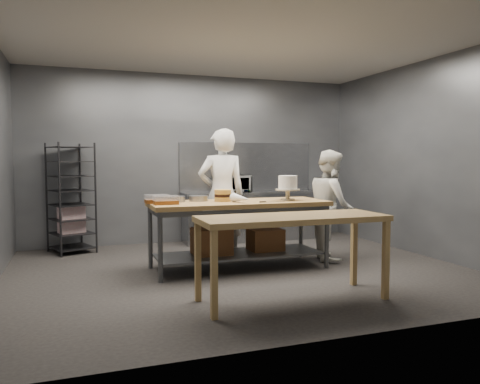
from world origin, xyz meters
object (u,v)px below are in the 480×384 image
object	(u,v)px
speed_rack	(71,199)
microwave	(235,184)
near_counter	(293,224)
chef_behind	(222,194)
chef_right	(331,205)
frosted_cake_stand	(288,184)
layer_cake	(223,195)
work_table	(237,227)

from	to	relation	value
speed_rack	microwave	bearing A→B (deg)	1.64
near_counter	chef_behind	xyz separation A→B (m)	(-0.09, 2.20, 0.16)
chef_behind	microwave	size ratio (longest dim) A/B	3.57
near_counter	chef_behind	distance (m)	2.21
chef_right	speed_rack	bearing A→B (deg)	81.62
frosted_cake_stand	layer_cake	distance (m)	0.92
microwave	chef_right	bearing A→B (deg)	-65.48
chef_behind	layer_cake	bearing A→B (deg)	77.58
work_table	chef_right	world-z (taller)	chef_right
near_counter	microwave	size ratio (longest dim) A/B	3.69
work_table	frosted_cake_stand	size ratio (longest dim) A/B	6.99
work_table	microwave	distance (m)	2.16
work_table	layer_cake	world-z (taller)	layer_cake
chef_right	microwave	size ratio (longest dim) A/B	3.01
near_counter	frosted_cake_stand	size ratio (longest dim) A/B	5.83
microwave	speed_rack	bearing A→B (deg)	-178.36
speed_rack	chef_behind	distance (m)	2.48
frosted_cake_stand	chef_right	bearing A→B (deg)	14.03
frosted_cake_stand	layer_cake	bearing A→B (deg)	170.96
work_table	near_counter	world-z (taller)	work_table
chef_behind	layer_cake	xyz separation A→B (m)	(-0.17, -0.58, 0.03)
near_counter	layer_cake	world-z (taller)	layer_cake
chef_right	frosted_cake_stand	bearing A→B (deg)	122.15
microwave	frosted_cake_stand	size ratio (longest dim) A/B	1.58
chef_right	frosted_cake_stand	xyz separation A→B (m)	(-0.81, -0.20, 0.33)
chef_right	near_counter	bearing A→B (deg)	157.36
chef_behind	layer_cake	size ratio (longest dim) A/B	8.52
microwave	frosted_cake_stand	distance (m)	2.11
near_counter	layer_cake	xyz separation A→B (m)	(-0.26, 1.62, 0.19)
near_counter	speed_rack	size ratio (longest dim) A/B	1.14
near_counter	layer_cake	bearing A→B (deg)	99.12
frosted_cake_stand	work_table	bearing A→B (deg)	172.10
near_counter	frosted_cake_stand	distance (m)	1.64
frosted_cake_stand	chef_behind	bearing A→B (deg)	135.28
speed_rack	chef_right	distance (m)	4.08
work_table	frosted_cake_stand	distance (m)	0.91
chef_right	microwave	bearing A→B (deg)	42.64
work_table	speed_rack	distance (m)	2.89
speed_rack	layer_cake	size ratio (longest dim) A/B	7.70
frosted_cake_stand	near_counter	bearing A→B (deg)	-113.44
layer_cake	frosted_cake_stand	bearing A→B (deg)	-9.04
speed_rack	chef_right	bearing A→B (deg)	-26.51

